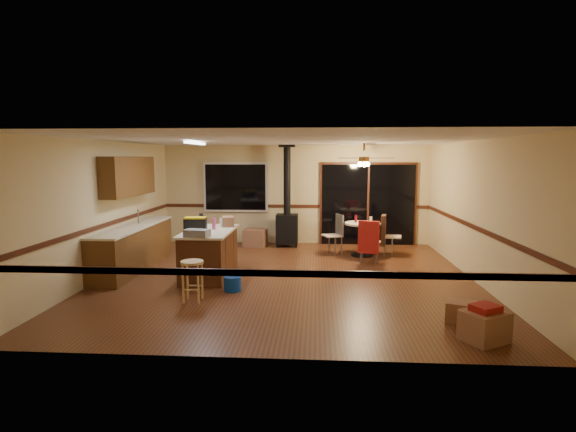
# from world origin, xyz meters

# --- Properties ---
(floor) EXTENTS (7.00, 7.00, 0.00)m
(floor) POSITION_xyz_m (0.00, 0.00, 0.00)
(floor) COLOR #522A16
(floor) RESTS_ON ground
(ceiling) EXTENTS (7.00, 7.00, 0.00)m
(ceiling) POSITION_xyz_m (0.00, 0.00, 2.60)
(ceiling) COLOR silver
(ceiling) RESTS_ON ground
(wall_back) EXTENTS (7.00, 0.00, 7.00)m
(wall_back) POSITION_xyz_m (0.00, 3.50, 1.30)
(wall_back) COLOR #CBB680
(wall_back) RESTS_ON ground
(wall_front) EXTENTS (7.00, 0.00, 7.00)m
(wall_front) POSITION_xyz_m (0.00, -3.50, 1.30)
(wall_front) COLOR #CBB680
(wall_front) RESTS_ON ground
(wall_left) EXTENTS (0.00, 7.00, 7.00)m
(wall_left) POSITION_xyz_m (-3.50, 0.00, 1.30)
(wall_left) COLOR #CBB680
(wall_left) RESTS_ON ground
(wall_right) EXTENTS (0.00, 7.00, 7.00)m
(wall_right) POSITION_xyz_m (3.50, 0.00, 1.30)
(wall_right) COLOR #CBB680
(wall_right) RESTS_ON ground
(chair_rail) EXTENTS (7.00, 7.00, 0.08)m
(chair_rail) POSITION_xyz_m (0.00, 0.00, 1.00)
(chair_rail) COLOR #401C10
(chair_rail) RESTS_ON ground
(window) EXTENTS (1.72, 0.10, 1.32)m
(window) POSITION_xyz_m (-1.60, 3.45, 1.50)
(window) COLOR black
(window) RESTS_ON ground
(sliding_door) EXTENTS (2.52, 0.10, 2.10)m
(sliding_door) POSITION_xyz_m (1.90, 3.45, 1.05)
(sliding_door) COLOR black
(sliding_door) RESTS_ON ground
(lower_cabinets) EXTENTS (0.60, 3.00, 0.86)m
(lower_cabinets) POSITION_xyz_m (-3.20, 0.50, 0.43)
(lower_cabinets) COLOR #593616
(lower_cabinets) RESTS_ON ground
(countertop) EXTENTS (0.64, 3.04, 0.04)m
(countertop) POSITION_xyz_m (-3.20, 0.50, 0.88)
(countertop) COLOR beige
(countertop) RESTS_ON lower_cabinets
(upper_cabinets) EXTENTS (0.35, 2.00, 0.80)m
(upper_cabinets) POSITION_xyz_m (-3.33, 0.70, 1.90)
(upper_cabinets) COLOR #593616
(upper_cabinets) RESTS_ON ground
(kitchen_island) EXTENTS (0.88, 1.68, 0.90)m
(kitchen_island) POSITION_xyz_m (-1.50, 0.00, 0.45)
(kitchen_island) COLOR #472411
(kitchen_island) RESTS_ON ground
(wood_stove) EXTENTS (0.55, 0.50, 2.52)m
(wood_stove) POSITION_xyz_m (-0.20, 3.05, 0.73)
(wood_stove) COLOR black
(wood_stove) RESTS_ON ground
(ceiling_fan) EXTENTS (0.24, 0.24, 0.55)m
(ceiling_fan) POSITION_xyz_m (1.63, 2.04, 2.21)
(ceiling_fan) COLOR brown
(ceiling_fan) RESTS_ON ceiling
(fluorescent_strip) EXTENTS (0.10, 1.20, 0.04)m
(fluorescent_strip) POSITION_xyz_m (-1.80, 0.30, 2.56)
(fluorescent_strip) COLOR white
(fluorescent_strip) RESTS_ON ceiling
(toolbox_grey) EXTENTS (0.47, 0.32, 0.13)m
(toolbox_grey) POSITION_xyz_m (-1.53, -0.72, 0.97)
(toolbox_grey) COLOR slate
(toolbox_grey) RESTS_ON kitchen_island
(toolbox_black) EXTENTS (0.44, 0.26, 0.23)m
(toolbox_black) POSITION_xyz_m (-1.74, -0.06, 1.02)
(toolbox_black) COLOR black
(toolbox_black) RESTS_ON kitchen_island
(toolbox_yellow_lid) EXTENTS (0.41, 0.25, 0.03)m
(toolbox_yellow_lid) POSITION_xyz_m (-1.74, -0.06, 1.15)
(toolbox_yellow_lid) COLOR gold
(toolbox_yellow_lid) RESTS_ON toolbox_black
(box_on_island) EXTENTS (0.29, 0.34, 0.20)m
(box_on_island) POSITION_xyz_m (-1.23, 0.53, 1.00)
(box_on_island) COLOR brown
(box_on_island) RESTS_ON kitchen_island
(bottle_dark) EXTENTS (0.09, 0.09, 0.28)m
(bottle_dark) POSITION_xyz_m (-1.74, 0.39, 1.04)
(bottle_dark) COLOR black
(bottle_dark) RESTS_ON kitchen_island
(bottle_pink) EXTENTS (0.08, 0.08, 0.22)m
(bottle_pink) POSITION_xyz_m (-1.43, 0.14, 1.01)
(bottle_pink) COLOR #D84C8C
(bottle_pink) RESTS_ON kitchen_island
(bottle_white) EXTENTS (0.07, 0.07, 0.18)m
(bottle_white) POSITION_xyz_m (-1.34, 0.40, 0.99)
(bottle_white) COLOR white
(bottle_white) RESTS_ON kitchen_island
(bar_stool) EXTENTS (0.42, 0.42, 0.66)m
(bar_stool) POSITION_xyz_m (-1.41, -1.52, 0.33)
(bar_stool) COLOR tan
(bar_stool) RESTS_ON floor
(blue_bucket) EXTENTS (0.33, 0.33, 0.25)m
(blue_bucket) POSITION_xyz_m (-0.88, -0.91, 0.13)
(blue_bucket) COLOR #0C3FB1
(blue_bucket) RESTS_ON floor
(dining_table) EXTENTS (0.83, 0.83, 0.78)m
(dining_table) POSITION_xyz_m (1.63, 2.04, 0.53)
(dining_table) COLOR black
(dining_table) RESTS_ON ground
(glass_red) EXTENTS (0.07, 0.07, 0.16)m
(glass_red) POSITION_xyz_m (1.48, 2.14, 0.86)
(glass_red) COLOR #590C14
(glass_red) RESTS_ON dining_table
(glass_cream) EXTENTS (0.07, 0.07, 0.15)m
(glass_cream) POSITION_xyz_m (1.81, 1.99, 0.86)
(glass_cream) COLOR beige
(glass_cream) RESTS_ON dining_table
(chair_left) EXTENTS (0.52, 0.52, 0.51)m
(chair_left) POSITION_xyz_m (1.03, 2.17, 0.59)
(chair_left) COLOR #C3A991
(chair_left) RESTS_ON ground
(chair_near) EXTENTS (0.53, 0.56, 0.70)m
(chair_near) POSITION_xyz_m (1.67, 1.16, 0.60)
(chair_near) COLOR #C3A991
(chair_near) RESTS_ON ground
(chair_right) EXTENTS (0.53, 0.50, 0.70)m
(chair_right) POSITION_xyz_m (2.15, 2.12, 0.60)
(chair_right) COLOR #C3A991
(chair_right) RESTS_ON ground
(box_under_window) EXTENTS (0.61, 0.52, 0.45)m
(box_under_window) POSITION_xyz_m (-1.02, 2.97, 0.22)
(box_under_window) COLOR brown
(box_under_window) RESTS_ON floor
(box_corner_a) EXTENTS (0.65, 0.62, 0.38)m
(box_corner_a) POSITION_xyz_m (2.66, -2.84, 0.19)
(box_corner_a) COLOR brown
(box_corner_a) RESTS_ON floor
(box_corner_b) EXTENTS (0.47, 0.44, 0.30)m
(box_corner_b) POSITION_xyz_m (2.56, -2.23, 0.15)
(box_corner_b) COLOR brown
(box_corner_b) RESTS_ON floor
(box_small_red) EXTENTS (0.41, 0.39, 0.09)m
(box_small_red) POSITION_xyz_m (2.66, -2.84, 0.43)
(box_small_red) COLOR maroon
(box_small_red) RESTS_ON box_corner_a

